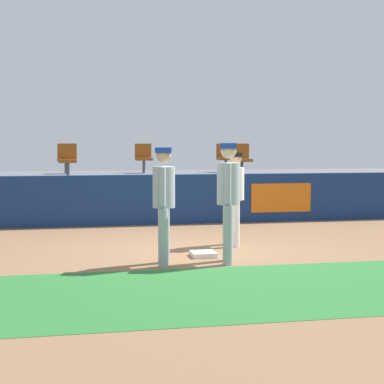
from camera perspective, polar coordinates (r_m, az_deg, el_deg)
ground_plane at (r=9.91m, az=0.31°, el=-6.18°), size 60.00×60.00×0.00m
grass_foreground_strip at (r=7.58m, az=3.91°, el=-9.54°), size 18.00×2.80×0.01m
first_base at (r=9.78m, az=1.10°, el=-6.09°), size 0.40×0.40×0.08m
player_fielder_home at (r=10.78m, az=4.27°, el=0.02°), size 0.40×0.52×1.72m
player_runner_visitor at (r=8.99m, az=-2.77°, el=-0.51°), size 0.41×0.50×1.82m
player_coach_visitor at (r=9.15m, az=3.56°, el=-0.18°), size 0.44×0.51×1.89m
field_wall at (r=13.68m, az=-2.81°, el=-0.72°), size 18.00×0.26×1.16m
bleacher_platform at (r=16.23m, az=-4.13°, el=-0.08°), size 18.00×4.80×1.05m
seat_back_right at (r=17.25m, az=3.27°, el=3.52°), size 0.48×0.44×0.84m
seat_front_right at (r=15.51m, az=4.84°, el=3.38°), size 0.48×0.44×0.84m
seat_back_center at (r=16.83m, az=-4.76°, el=3.48°), size 0.48×0.44×0.84m
seat_back_left at (r=16.74m, az=-12.22°, el=3.39°), size 0.47×0.44×0.84m
seat_front_left at (r=14.94m, az=-12.04°, el=3.24°), size 0.44×0.44×0.84m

